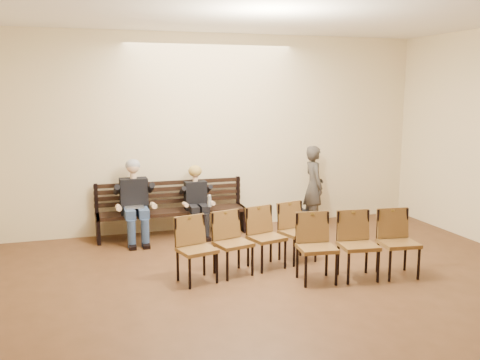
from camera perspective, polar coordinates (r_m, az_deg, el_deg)
The scene contains 11 objects.
ground at distance 5.57m, azimuth 10.64°, elevation -17.56°, with size 10.00×10.00×0.00m, color brown.
room_walls at distance 5.66m, azimuth 7.66°, elevation 9.64°, with size 8.02×10.01×3.51m.
bench at distance 9.42m, azimuth -7.21°, elevation -4.55°, with size 2.60×0.90×0.45m, color black.
seated_man at distance 9.11m, azimuth -11.17°, elevation -2.19°, with size 0.57×0.79×1.37m, color black, non-canonical shape.
seated_woman at distance 9.31m, azimuth -4.62°, elevation -2.67°, with size 0.47×0.64×1.08m, color black, non-canonical shape.
laptop at distance 9.01m, azimuth -11.17°, elevation -3.11°, with size 0.31×0.24×0.22m, color silver.
water_bottle at distance 9.06m, azimuth -3.25°, elevation -2.92°, with size 0.06×0.06×0.21m, color silver.
bag at distance 10.08m, azimuth 5.94°, elevation -4.03°, with size 0.40×0.27×0.30m, color black.
passerby at distance 9.96m, azimuth 7.89°, elevation -0.02°, with size 0.63×0.41×1.73m, color #35302B.
chair_row_front at distance 7.51m, azimuth 1.10°, elevation -6.51°, with size 2.13×0.48×0.87m, color brown.
chair_row_back at distance 7.38m, azimuth 12.51°, elevation -6.88°, with size 1.64×0.50×0.91m, color brown.
Camera 1 is at (-2.40, -4.34, 2.54)m, focal length 40.00 mm.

